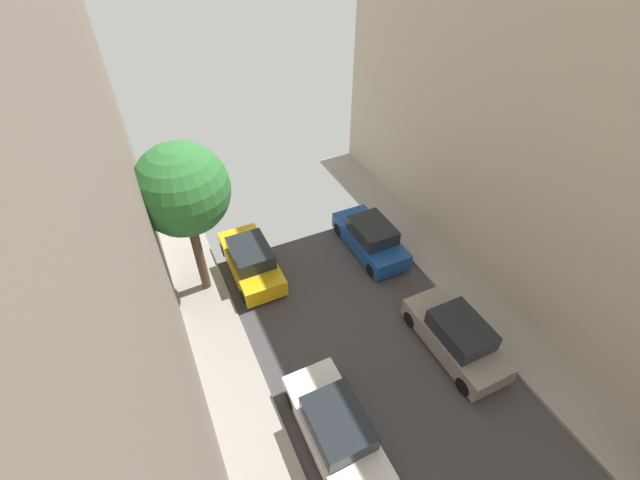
# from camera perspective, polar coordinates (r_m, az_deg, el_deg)

# --- Properties ---
(parked_car_left_3) EXTENTS (1.78, 4.20, 1.57)m
(parked_car_left_3) POSITION_cam_1_polar(r_m,az_deg,el_deg) (13.73, 2.16, -24.18)
(parked_car_left_3) COLOR white
(parked_car_left_3) RESTS_ON ground
(parked_car_left_4) EXTENTS (1.78, 4.20, 1.57)m
(parked_car_left_4) POSITION_cam_1_polar(r_m,az_deg,el_deg) (18.25, -9.38, -2.72)
(parked_car_left_4) COLOR gold
(parked_car_left_4) RESTS_ON ground
(parked_car_right_2) EXTENTS (1.78, 4.20, 1.57)m
(parked_car_right_2) POSITION_cam_1_polar(r_m,az_deg,el_deg) (16.15, 18.04, -12.38)
(parked_car_right_2) COLOR gray
(parked_car_right_2) RESTS_ON ground
(parked_car_right_3) EXTENTS (1.78, 4.20, 1.57)m
(parked_car_right_3) POSITION_cam_1_polar(r_m,az_deg,el_deg) (19.24, 6.87, 0.32)
(parked_car_right_3) COLOR #194799
(parked_car_right_3) RESTS_ON ground
(street_tree_0) EXTENTS (3.34, 3.34, 6.53)m
(street_tree_0) POSITION_cam_1_polar(r_m,az_deg,el_deg) (15.34, -18.21, 6.42)
(street_tree_0) COLOR brown
(street_tree_0) RESTS_ON sidewalk_left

